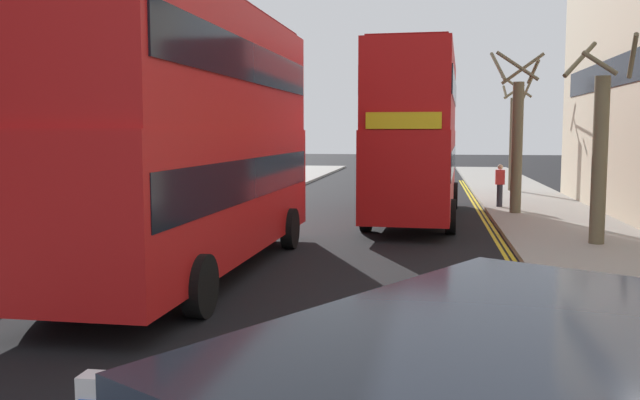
% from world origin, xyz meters
% --- Properties ---
extents(sidewalk_right, '(4.00, 80.00, 0.14)m').
position_xyz_m(sidewalk_right, '(6.50, 16.00, 0.07)').
color(sidewalk_right, '#9E9991').
rests_on(sidewalk_right, ground).
extents(sidewalk_left, '(4.00, 80.00, 0.14)m').
position_xyz_m(sidewalk_left, '(-6.50, 16.00, 0.07)').
color(sidewalk_left, '#9E9991').
rests_on(sidewalk_left, ground).
extents(kerb_line_outer, '(0.10, 56.00, 0.01)m').
position_xyz_m(kerb_line_outer, '(4.40, 14.00, 0.00)').
color(kerb_line_outer, yellow).
rests_on(kerb_line_outer, ground).
extents(kerb_line_inner, '(0.10, 56.00, 0.01)m').
position_xyz_m(kerb_line_inner, '(4.24, 14.00, 0.00)').
color(kerb_line_inner, yellow).
rests_on(kerb_line_inner, ground).
extents(double_decker_bus_away, '(2.93, 10.85, 5.64)m').
position_xyz_m(double_decker_bus_away, '(-2.42, 12.91, 3.03)').
color(double_decker_bus_away, red).
rests_on(double_decker_bus_away, ground).
extents(double_decker_bus_oncoming, '(3.15, 10.90, 5.64)m').
position_xyz_m(double_decker_bus_oncoming, '(1.94, 22.81, 3.03)').
color(double_decker_bus_oncoming, red).
rests_on(double_decker_bus_oncoming, ground).
extents(pedestrian_far, '(0.34, 0.22, 1.62)m').
position_xyz_m(pedestrian_far, '(5.07, 25.96, 0.99)').
color(pedestrian_far, '#2D2D38').
rests_on(pedestrian_far, sidewalk_right).
extents(street_tree_near, '(1.52, 1.60, 5.51)m').
position_xyz_m(street_tree_near, '(6.38, 33.52, 2.83)').
color(street_tree_near, '#6B6047').
rests_on(street_tree_near, sidewalk_right).
extents(street_tree_mid, '(1.91, 1.91, 5.67)m').
position_xyz_m(street_tree_mid, '(5.42, 24.06, 2.76)').
color(street_tree_mid, '#6B6047').
rests_on(street_tree_mid, sidewalk_right).
extents(street_tree_far, '(1.82, 1.79, 5.22)m').
position_xyz_m(street_tree_far, '(6.67, 17.43, 2.49)').
color(street_tree_far, '#6B6047').
rests_on(street_tree_far, sidewalk_right).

